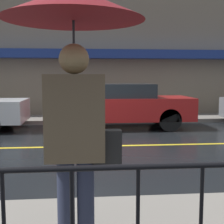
# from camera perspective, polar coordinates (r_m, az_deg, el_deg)

# --- Properties ---
(ground_plane) EXTENTS (80.00, 80.00, 0.00)m
(ground_plane) POSITION_cam_1_polar(r_m,az_deg,el_deg) (7.71, -5.67, -6.31)
(ground_plane) COLOR black
(sidewalk_far) EXTENTS (28.00, 1.72, 0.14)m
(sidewalk_far) POSITION_cam_1_polar(r_m,az_deg,el_deg) (12.10, -5.52, -1.29)
(sidewalk_far) COLOR slate
(sidewalk_far) RESTS_ON ground_plane
(lane_marking) EXTENTS (25.20, 0.12, 0.01)m
(lane_marking) POSITION_cam_1_polar(r_m,az_deg,el_deg) (7.71, -5.67, -6.28)
(lane_marking) COLOR gold
(lane_marking) RESTS_ON ground_plane
(building_storefront) EXTENTS (28.00, 0.85, 5.08)m
(building_storefront) POSITION_cam_1_polar(r_m,az_deg,el_deg) (13.00, -5.62, 10.17)
(building_storefront) COLOR #706656
(building_storefront) RESTS_ON ground_plane
(pedestrian) EXTENTS (1.14, 1.14, 2.26)m
(pedestrian) POSITION_cam_1_polar(r_m,az_deg,el_deg) (2.55, -6.90, 11.54)
(pedestrian) COLOR #23283D
(pedestrian) RESTS_ON sidewalk_near
(car_red) EXTENTS (4.53, 1.71, 1.47)m
(car_red) POSITION_cam_1_polar(r_m,az_deg,el_deg) (10.27, 1.66, 1.28)
(car_red) COLOR maroon
(car_red) RESTS_ON ground_plane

